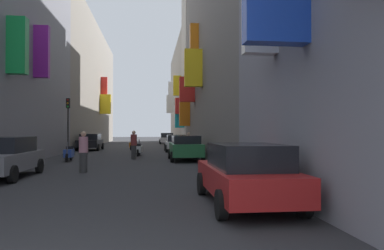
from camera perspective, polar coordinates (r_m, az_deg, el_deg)
ground_plane at (r=32.81m, az=-9.37°, el=-3.97°), size 140.00×140.00×0.00m
building_left_mid_b at (r=47.83m, az=-18.15°, el=5.96°), size 7.37×32.45×14.90m
building_right_mid_a at (r=25.86m, az=8.37°, el=16.58°), size 7.19×20.90×19.07m
building_right_mid_c at (r=38.63m, az=3.14°, el=10.09°), size 6.97×5.36×18.30m
building_right_far at (r=52.02m, az=0.57°, el=4.64°), size 7.13×22.65×13.60m
parked_car_green at (r=21.20m, az=-1.04°, el=-3.57°), size 1.92×4.13×1.46m
parked_car_grey at (r=15.06m, az=-27.93°, el=-4.47°), size 1.99×4.29×1.52m
parked_car_silver at (r=47.87m, az=-4.05°, el=-2.11°), size 1.95×4.26×1.46m
parked_car_red at (r=8.59m, az=8.54°, el=-7.56°), size 1.88×4.25×1.44m
parked_car_black at (r=33.63m, az=-15.91°, el=-2.56°), size 1.98×4.21×1.47m
parked_car_white at (r=30.20m, az=-2.47°, el=-2.85°), size 1.99×3.93×1.40m
scooter_blue at (r=21.81m, az=-19.02°, el=-4.26°), size 0.50×1.90×1.13m
scooter_orange at (r=33.15m, az=-9.39°, el=-3.14°), size 0.63×1.75×1.13m
scooter_white at (r=25.40m, az=-8.52°, el=-3.82°), size 0.50×1.91×1.13m
pedestrian_crossing at (r=25.56m, az=-0.53°, el=-3.01°), size 0.49×0.49×1.65m
pedestrian_near_left at (r=22.23m, az=-9.27°, el=-3.16°), size 0.49×0.49×1.76m
pedestrian_near_right at (r=15.73m, az=-16.92°, el=-4.12°), size 0.50×0.50×1.73m
traffic_light_near_corner at (r=28.32m, az=-19.16°, el=1.36°), size 0.26×0.34×4.19m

